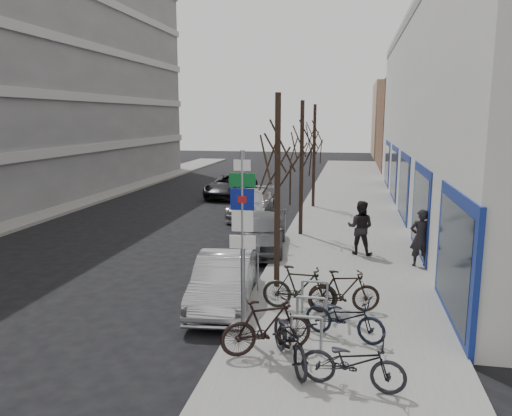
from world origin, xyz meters
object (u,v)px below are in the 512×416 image
at_px(bike_near_left, 290,335).
at_px(bike_far_curb, 353,358).
at_px(highway_sign_pole, 243,234).
at_px(bike_near_right, 267,326).
at_px(pedestrian_near, 421,238).
at_px(lane_car, 231,186).
at_px(tree_mid, 302,136).
at_px(bike_far_inner, 344,291).
at_px(meter_back, 300,199).
at_px(parked_car_mid, 261,232).
at_px(pedestrian_far, 360,227).
at_px(tree_far, 315,132).
at_px(bike_mid_inner, 300,288).
at_px(bike_rack, 311,310).
at_px(parked_car_front, 223,281).
at_px(bike_mid_curb, 345,314).
at_px(parked_car_back, 251,204).
at_px(meter_front, 258,264).
at_px(meter_mid, 285,222).
at_px(tree_near, 278,145).

relative_size(bike_near_left, bike_far_curb, 1.06).
distance_m(highway_sign_pole, bike_near_left, 2.25).
height_order(bike_near_right, pedestrian_near, pedestrian_near).
bearing_deg(bike_near_right, lane_car, -10.90).
height_order(tree_mid, bike_far_inner, tree_mid).
height_order(meter_back, bike_far_inner, meter_back).
height_order(meter_back, parked_car_mid, parked_car_mid).
bearing_deg(pedestrian_far, tree_far, -62.97).
distance_m(bike_mid_inner, parked_car_mid, 6.06).
height_order(bike_near_left, bike_near_right, bike_near_left).
distance_m(bike_rack, bike_far_curb, 2.37).
xyz_separation_m(bike_mid_inner, lane_car, (-6.12, 17.76, -0.03)).
distance_m(bike_near_left, parked_car_front, 3.75).
bearing_deg(bike_mid_curb, parked_car_back, 39.59).
bearing_deg(highway_sign_pole, meter_back, 91.02).
bearing_deg(bike_near_right, bike_mid_curb, -83.32).
distance_m(bike_near_right, bike_far_curb, 1.98).
relative_size(bike_near_right, bike_far_curb, 1.04).
relative_size(meter_front, meter_mid, 1.00).
bearing_deg(meter_back, highway_sign_pole, -88.98).
height_order(bike_mid_inner, parked_car_mid, parked_car_mid).
relative_size(bike_far_curb, pedestrian_near, 1.00).
relative_size(tree_near, bike_far_inner, 3.07).
distance_m(meter_mid, bike_mid_curb, 8.42).
distance_m(meter_mid, bike_far_curb, 10.41).
height_order(bike_rack, parked_car_front, parked_car_front).
relative_size(bike_rack, bike_mid_curb, 1.24).
height_order(tree_near, bike_near_right, tree_near).
distance_m(parked_car_mid, parked_car_back, 6.36).
distance_m(tree_mid, bike_far_curb, 12.26).
relative_size(bike_rack, parked_car_front, 0.56).
distance_m(bike_near_right, pedestrian_near, 7.82).
relative_size(bike_mid_curb, parked_car_front, 0.45).
height_order(tree_mid, parked_car_front, tree_mid).
xyz_separation_m(parked_car_front, pedestrian_near, (5.40, 4.11, 0.42)).
distance_m(tree_near, bike_far_curb, 6.47).
bearing_deg(bike_near_left, pedestrian_far, 55.27).
relative_size(bike_mid_inner, pedestrian_near, 1.01).
xyz_separation_m(highway_sign_pole, meter_mid, (-0.25, 8.51, -1.54)).
xyz_separation_m(tree_mid, bike_far_curb, (2.12, -11.59, -3.39)).
bearing_deg(bike_rack, lane_car, 108.87).
bearing_deg(tree_mid, meter_back, 96.42).
height_order(bike_near_right, parked_car_front, parked_car_front).
bearing_deg(parked_car_front, meter_mid, 76.47).
bearing_deg(meter_back, tree_near, -87.55).
relative_size(meter_back, bike_far_curb, 0.69).
bearing_deg(bike_far_inner, meter_front, 51.98).
xyz_separation_m(bike_near_left, parked_car_front, (-2.13, 3.08, -0.09)).
height_order(highway_sign_pole, tree_mid, tree_mid).
xyz_separation_m(tree_mid, bike_mid_curb, (1.94, -9.58, -3.40)).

